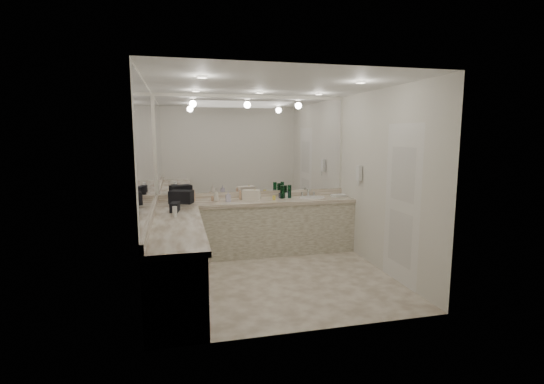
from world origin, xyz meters
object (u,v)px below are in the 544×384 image
object	(u,v)px
cream_cosmetic_case	(251,195)
sink	(312,198)
hand_towel	(339,195)
soap_bottle_c	(255,195)
wall_phone	(359,173)
soap_bottle_a	(216,195)
black_toiletry_bag	(181,197)
soap_bottle_b	(228,197)

from	to	relation	value
cream_cosmetic_case	sink	bearing A→B (deg)	12.73
hand_towel	soap_bottle_c	world-z (taller)	soap_bottle_c
wall_phone	soap_bottle_a	world-z (taller)	wall_phone
wall_phone	black_toiletry_bag	distance (m)	2.82
sink	wall_phone	distance (m)	0.91
wall_phone	soap_bottle_c	world-z (taller)	wall_phone
soap_bottle_b	soap_bottle_c	distance (m)	0.47
sink	soap_bottle_a	size ratio (longest dim) A/B	2.09
sink	soap_bottle_a	bearing A→B (deg)	-179.81
soap_bottle_a	soap_bottle_c	distance (m)	0.64
sink	soap_bottle_b	world-z (taller)	soap_bottle_b
cream_cosmetic_case	soap_bottle_b	size ratio (longest dim) A/B	1.68
black_toiletry_bag	hand_towel	bearing A→B (deg)	0.90
hand_towel	soap_bottle_a	distance (m)	2.10
soap_bottle_a	soap_bottle_b	size ratio (longest dim) A/B	1.23
soap_bottle_b	soap_bottle_a	bearing A→B (deg)	155.60
soap_bottle_c	cream_cosmetic_case	bearing A→B (deg)	153.93
sink	cream_cosmetic_case	distance (m)	1.04
black_toiletry_bag	soap_bottle_b	world-z (taller)	black_toiletry_bag
cream_cosmetic_case	soap_bottle_c	xyz separation A→B (m)	(0.06, -0.03, 0.00)
sink	soap_bottle_a	world-z (taller)	soap_bottle_a
black_toiletry_bag	soap_bottle_b	distance (m)	0.72
sink	soap_bottle_a	xyz separation A→B (m)	(-1.61, -0.01, 0.11)
soap_bottle_c	soap_bottle_a	bearing A→B (deg)	-177.57
black_toiletry_bag	hand_towel	world-z (taller)	black_toiletry_bag
sink	soap_bottle_b	xyz separation A→B (m)	(-1.43, -0.09, 0.09)
sink	wall_phone	xyz separation A→B (m)	(0.61, -0.50, 0.46)
hand_towel	soap_bottle_b	distance (m)	1.91
sink	soap_bottle_b	size ratio (longest dim) A/B	2.58
cream_cosmetic_case	hand_towel	world-z (taller)	cream_cosmetic_case
soap_bottle_b	soap_bottle_c	size ratio (longest dim) A/B	1.00
wall_phone	cream_cosmetic_case	world-z (taller)	wall_phone
wall_phone	black_toiletry_bag	world-z (taller)	wall_phone
sink	soap_bottle_c	xyz separation A→B (m)	(-0.98, 0.02, 0.09)
cream_cosmetic_case	soap_bottle_a	size ratio (longest dim) A/B	1.37
sink	hand_towel	distance (m)	0.48
soap_bottle_a	soap_bottle_c	world-z (taller)	soap_bottle_a
hand_towel	wall_phone	bearing A→B (deg)	-75.85
sink	soap_bottle_c	world-z (taller)	soap_bottle_c
soap_bottle_a	soap_bottle_c	xyz separation A→B (m)	(0.63, 0.03, -0.02)
soap_bottle_a	wall_phone	bearing A→B (deg)	-12.56
wall_phone	cream_cosmetic_case	size ratio (longest dim) A/B	0.84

